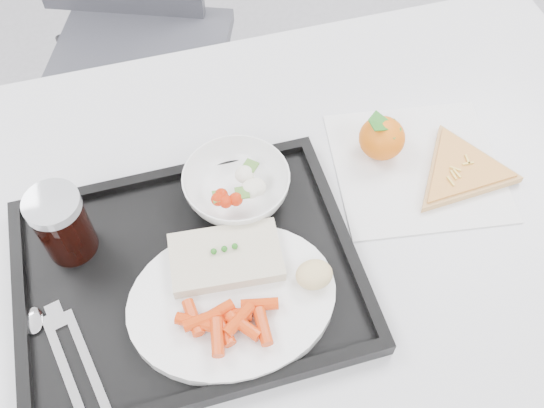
{
  "coord_description": "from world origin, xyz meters",
  "views": [
    {
      "loc": [
        -0.15,
        -0.14,
        1.49
      ],
      "look_at": [
        -0.01,
        0.33,
        0.77
      ],
      "focal_mm": 40.0,
      "sensor_mm": 36.0,
      "label": 1
    }
  ],
  "objects": [
    {
      "name": "chair",
      "position": [
        -0.16,
        1.11,
        0.54
      ],
      "size": [
        0.55,
        0.55,
        0.93
      ],
      "color": "#35353C",
      "rests_on": "ground"
    },
    {
      "name": "fish_fillet",
      "position": [
        -0.1,
        0.25,
        0.79
      ],
      "size": [
        0.15,
        0.1,
        0.03
      ],
      "color": "beige",
      "rests_on": "dinner_plate"
    },
    {
      "name": "bread_roll",
      "position": [
        0.0,
        0.19,
        0.8
      ],
      "size": [
        0.05,
        0.04,
        0.03
      ],
      "color": "#E1B28B",
      "rests_on": "dinner_plate"
    },
    {
      "name": "salad_bowl",
      "position": [
        -0.06,
        0.36,
        0.79
      ],
      "size": [
        0.15,
        0.15,
        0.05
      ],
      "color": "white",
      "rests_on": "tray"
    },
    {
      "name": "dinner_plate",
      "position": [
        -0.1,
        0.19,
        0.77
      ],
      "size": [
        0.27,
        0.27,
        0.02
      ],
      "color": "white",
      "rests_on": "tray"
    },
    {
      "name": "tray",
      "position": [
        -0.15,
        0.25,
        0.76
      ],
      "size": [
        0.45,
        0.35,
        0.03
      ],
      "color": "black",
      "rests_on": "table"
    },
    {
      "name": "pizza_slice",
      "position": [
        0.28,
        0.31,
        0.76
      ],
      "size": [
        0.27,
        0.27,
        0.02
      ],
      "color": "#E0AA65",
      "rests_on": "napkin"
    },
    {
      "name": "napkin",
      "position": [
        0.22,
        0.34,
        0.75
      ],
      "size": [
        0.28,
        0.27,
        0.0
      ],
      "color": "silver",
      "rests_on": "table"
    },
    {
      "name": "carrot_pile",
      "position": [
        -0.12,
        0.16,
        0.8
      ],
      "size": [
        0.13,
        0.08,
        0.02
      ],
      "color": "red",
      "rests_on": "dinner_plate"
    },
    {
      "name": "cola_glass",
      "position": [
        -0.29,
        0.34,
        0.82
      ],
      "size": [
        0.07,
        0.07,
        0.11
      ],
      "color": "black",
      "rests_on": "tray"
    },
    {
      "name": "salad_contents",
      "position": [
        -0.05,
        0.34,
        0.8
      ],
      "size": [
        0.08,
        0.07,
        0.02
      ],
      "color": "#B92207",
      "rests_on": "salad_bowl"
    },
    {
      "name": "table",
      "position": [
        0.0,
        0.3,
        0.68
      ],
      "size": [
        1.2,
        0.8,
        0.75
      ],
      "color": "silver",
      "rests_on": "ground"
    },
    {
      "name": "cutlery",
      "position": [
        -0.32,
        0.2,
        0.77
      ],
      "size": [
        0.1,
        0.17,
        0.01
      ],
      "color": "silver",
      "rests_on": "tray"
    },
    {
      "name": "tangerine",
      "position": [
        0.18,
        0.39,
        0.79
      ],
      "size": [
        0.09,
        0.09,
        0.07
      ],
      "color": "orange",
      "rests_on": "napkin"
    }
  ]
}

